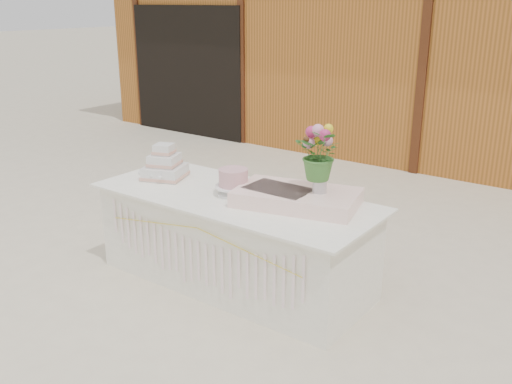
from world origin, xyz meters
TOP-DOWN VIEW (x-y plane):
  - ground at (0.00, 0.00)m, footprint 80.00×80.00m
  - barn at (-0.01, 5.99)m, footprint 12.60×4.60m
  - cake_table at (0.00, -0.00)m, footprint 2.40×1.00m
  - wedding_cake at (-0.80, 0.02)m, footprint 0.44×0.44m
  - pink_cake_stand at (-0.02, 0.02)m, footprint 0.30×0.30m
  - satin_runner at (0.52, 0.12)m, footprint 1.04×0.75m
  - flower_vase at (0.69, 0.18)m, footprint 0.11×0.11m
  - bouquet at (0.69, 0.18)m, footprint 0.40×0.36m
  - loose_flowers at (-1.06, 0.08)m, footprint 0.16×0.32m

SIDE VIEW (x-z plane):
  - ground at x=0.00m, z-range 0.00..0.00m
  - cake_table at x=0.00m, z-range 0.00..0.77m
  - loose_flowers at x=-1.06m, z-range 0.77..0.79m
  - satin_runner at x=0.52m, z-range 0.77..0.89m
  - wedding_cake at x=-0.80m, z-range 0.72..1.03m
  - pink_cake_stand at x=-0.02m, z-range 0.78..1.00m
  - flower_vase at x=0.69m, z-range 0.89..1.04m
  - bouquet at x=0.69m, z-range 1.04..1.44m
  - barn at x=-0.01m, z-range 0.03..3.33m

